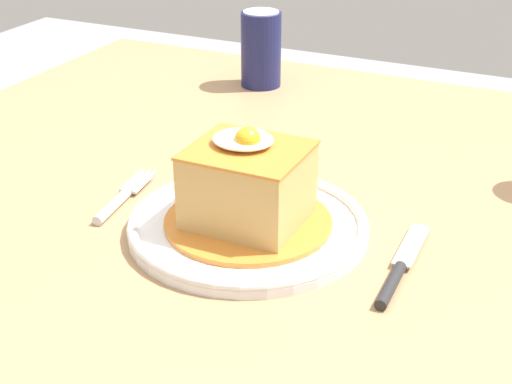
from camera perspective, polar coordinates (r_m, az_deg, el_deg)
The scene contains 6 objects.
dining_table at distance 1.00m, azimuth 5.77°, elevation -5.55°, with size 1.25×0.91×0.77m.
main_plate at distance 0.84m, azimuth -0.58°, elevation -2.45°, with size 0.26×0.26×0.02m.
sandwich_meal at distance 0.82m, azimuth -0.61°, elevation 0.29°, with size 0.18×0.18×0.11m.
fork at distance 0.91m, azimuth -10.02°, elevation -0.48°, with size 0.03×0.14×0.01m.
knife at distance 0.77m, azimuth 10.42°, elevation -5.92°, with size 0.02×0.17×0.01m.
soda_can at distance 1.28m, azimuth 0.37°, elevation 10.55°, with size 0.07×0.07×0.12m.
Camera 1 is at (0.27, -0.80, 1.19)m, focal length 53.96 mm.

